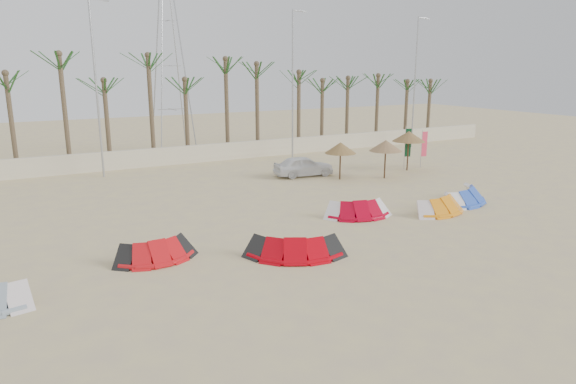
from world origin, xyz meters
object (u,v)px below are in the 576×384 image
kite_orange (436,203)px  parasol_right (409,136)px  kite_red_mid (291,244)px  kite_red_right (355,207)px  kite_red_left (154,248)px  kite_blue (461,194)px  parasol_mid (386,146)px  car (304,166)px  parasol_left (341,148)px

kite_orange → parasol_right: size_ratio=1.31×
kite_red_mid → kite_red_right: same height
kite_red_left → kite_red_right: same height
kite_blue → parasol_mid: parasol_mid is taller
kite_blue → car: bearing=112.9°
kite_orange → parasol_left: bearing=90.3°
kite_red_mid → car: 14.37m
parasol_right → kite_blue: bearing=-112.1°
car → kite_red_left: bearing=137.2°
kite_red_right → kite_orange: same height
kite_red_left → parasol_mid: parasol_mid is taller
kite_red_left → parasol_left: (13.83, 8.16, 1.60)m
parasol_mid → car: (-4.22, 3.05, -1.44)m
kite_blue → car: size_ratio=1.03×
kite_red_right → parasol_right: 12.24m
parasol_mid → car: size_ratio=0.63×
parasol_right → kite_red_mid: bearing=-145.1°
parasol_mid → car: parasol_mid is taller
parasol_left → parasol_right: parasol_right is taller
parasol_left → parasol_right: (5.71, 0.20, 0.33)m
kite_orange → kite_blue: 2.61m
kite_red_left → parasol_right: (19.54, 8.36, 1.93)m
kite_red_mid → kite_orange: bearing=11.1°
kite_red_left → parasol_left: bearing=30.5°
kite_red_left → car: bearing=39.5°
kite_blue → kite_red_mid: bearing=-167.6°
kite_red_right → parasol_left: (3.95, 7.08, 1.60)m
kite_red_mid → parasol_left: 13.77m
kite_red_left → kite_red_right: 9.94m
kite_red_left → kite_blue: (16.37, 0.56, 0.00)m
kite_red_left → parasol_right: size_ratio=1.14×
kite_red_left → kite_red_mid: size_ratio=0.75×
kite_red_mid → car: size_ratio=1.06×
kite_orange → parasol_right: bearing=56.6°
kite_blue → parasol_right: size_ratio=1.48×
kite_blue → kite_red_left: bearing=-178.0°
parasol_right → car: 7.62m
kite_red_right → parasol_right: bearing=37.0°
parasol_mid → parasol_right: 3.26m
kite_red_mid → kite_red_left: bearing=156.7°
kite_blue → car: car is taller
kite_red_left → kite_red_right: bearing=6.2°
kite_blue → kite_red_right: bearing=175.4°
kite_red_right → kite_red_left: bearing=-173.8°
kite_blue → parasol_right: bearing=67.9°
car → kite_orange: bearing=-163.7°
kite_red_left → parasol_mid: 18.08m
kite_red_right → parasol_right: parasol_right is taller
kite_red_right → car: bearing=74.9°
kite_red_left → parasol_left: size_ratio=1.30×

